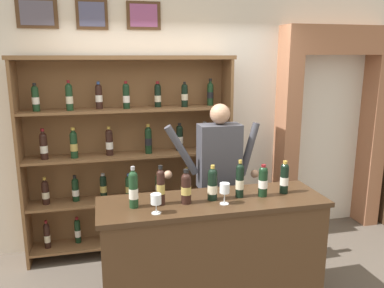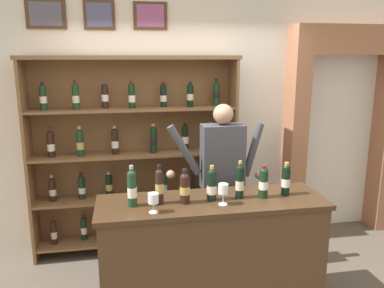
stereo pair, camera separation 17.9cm
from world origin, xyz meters
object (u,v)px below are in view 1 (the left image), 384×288
(shopkeeper, at_px, (219,171))
(tasting_bottle_bianco, at_px, (212,184))
(tasting_bottle_vin_santo, at_px, (186,187))
(wine_shelf, at_px, (129,152))
(tasting_bottle_riserva, at_px, (284,177))
(tasting_bottle_brunello, at_px, (240,180))
(tasting_bottle_chianti, at_px, (263,181))
(wine_glass_center, at_px, (225,189))
(tasting_bottle_grappa, at_px, (161,186))
(tasting_bottle_rosso, at_px, (133,189))
(tasting_counter, at_px, (212,255))
(wine_glass_right, at_px, (156,200))

(shopkeeper, relative_size, tasting_bottle_bianco, 5.79)
(shopkeeper, bearing_deg, tasting_bottle_vin_santo, -127.24)
(wine_shelf, relative_size, tasting_bottle_riserva, 7.83)
(shopkeeper, bearing_deg, tasting_bottle_brunello, -89.94)
(tasting_bottle_chianti, relative_size, wine_glass_center, 1.59)
(tasting_bottle_bianco, xyz_separation_m, tasting_bottle_chianti, (0.43, -0.02, 0.00))
(tasting_bottle_vin_santo, distance_m, tasting_bottle_bianco, 0.23)
(tasting_bottle_grappa, bearing_deg, tasting_bottle_chianti, -0.90)
(tasting_bottle_rosso, height_order, tasting_bottle_chianti, tasting_bottle_rosso)
(wine_shelf, xyz_separation_m, tasting_bottle_bianco, (0.57, -1.21, -0.01))
(tasting_bottle_vin_santo, xyz_separation_m, tasting_bottle_chianti, (0.66, 0.01, 0.00))
(tasting_bottle_rosso, xyz_separation_m, tasting_bottle_grappa, (0.21, 0.01, 0.00))
(tasting_bottle_chianti, bearing_deg, tasting_bottle_brunello, 173.15)
(tasting_counter, bearing_deg, tasting_bottle_brunello, 2.05)
(tasting_bottle_vin_santo, relative_size, tasting_bottle_brunello, 0.88)
(wine_shelf, xyz_separation_m, wine_glass_right, (0.09, -1.38, -0.04))
(wine_shelf, bearing_deg, tasting_bottle_chianti, -50.57)
(tasting_bottle_grappa, relative_size, wine_glass_right, 2.10)
(shopkeeper, bearing_deg, tasting_bottle_bianco, -112.19)
(tasting_counter, xyz_separation_m, tasting_bottle_brunello, (0.23, 0.01, 0.64))
(shopkeeper, height_order, tasting_bottle_bianco, shopkeeper)
(tasting_bottle_grappa, height_order, tasting_bottle_chianti, tasting_bottle_grappa)
(tasting_counter, bearing_deg, tasting_bottle_grappa, -179.76)
(wine_glass_center, height_order, wine_glass_right, wine_glass_center)
(tasting_counter, relative_size, tasting_bottle_grappa, 5.86)
(tasting_counter, relative_size, tasting_bottle_riserva, 6.58)
(wine_shelf, bearing_deg, tasting_bottle_bianco, -64.56)
(wine_shelf, relative_size, tasting_bottle_bianco, 7.58)
(tasting_bottle_grappa, relative_size, tasting_bottle_bianco, 1.09)
(tasting_bottle_vin_santo, bearing_deg, shopkeeper, 52.76)
(wine_shelf, height_order, tasting_bottle_rosso, wine_shelf)
(tasting_bottle_grappa, bearing_deg, wine_glass_right, -110.55)
(tasting_bottle_grappa, bearing_deg, wine_shelf, 97.08)
(tasting_counter, height_order, tasting_bottle_rosso, tasting_bottle_rosso)
(wine_shelf, xyz_separation_m, tasting_bottle_chianti, (1.01, -1.23, -0.01))
(tasting_bottle_grappa, bearing_deg, tasting_bottle_bianco, 0.73)
(shopkeeper, distance_m, tasting_bottle_grappa, 0.89)
(tasting_bottle_grappa, height_order, wine_glass_right, tasting_bottle_grappa)
(tasting_bottle_grappa, distance_m, tasting_bottle_riserva, 1.07)
(tasting_bottle_riserva, distance_m, wine_glass_right, 1.15)
(tasting_bottle_rosso, height_order, tasting_bottle_brunello, tasting_bottle_rosso)
(shopkeeper, xyz_separation_m, tasting_bottle_rosso, (-0.88, -0.60, 0.09))
(tasting_bottle_vin_santo, bearing_deg, wine_shelf, 105.82)
(tasting_bottle_riserva, bearing_deg, tasting_bottle_rosso, -178.77)
(tasting_bottle_grappa, distance_m, tasting_bottle_brunello, 0.66)
(tasting_bottle_rosso, height_order, tasting_bottle_riserva, tasting_bottle_rosso)
(tasting_bottle_vin_santo, distance_m, tasting_bottle_riserva, 0.87)
(tasting_bottle_chianti, distance_m, tasting_bottle_riserva, 0.21)
(wine_shelf, bearing_deg, tasting_bottle_grappa, -82.92)
(tasting_bottle_rosso, distance_m, tasting_bottle_riserva, 1.28)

